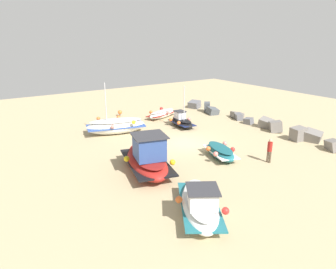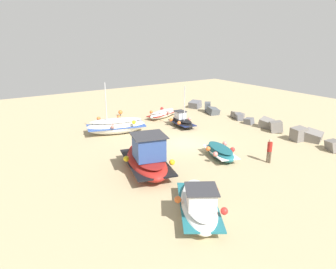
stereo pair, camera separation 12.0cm
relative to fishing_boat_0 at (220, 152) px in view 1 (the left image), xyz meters
name	(u,v)px [view 1 (the left image)]	position (x,y,z in m)	size (l,w,h in m)	color
ground_plane	(185,143)	(-3.76, -0.20, -0.44)	(54.88, 54.88, 0.00)	tan
fishing_boat_0	(220,152)	(0.00, 0.00, 0.00)	(3.56, 2.34, 0.86)	#1E6670
fishing_boat_1	(162,114)	(-11.54, 2.61, -0.01)	(2.50, 3.97, 0.90)	white
fishing_boat_2	(116,126)	(-9.20, -3.63, 0.25)	(3.18, 5.40, 4.46)	white
fishing_boat_3	(147,159)	(-0.75, -5.41, 0.43)	(5.76, 3.54, 2.58)	maroon
fishing_boat_4	(200,204)	(4.89, -5.82, 0.15)	(4.93, 3.95, 1.75)	white
fishing_boat_5	(182,122)	(-7.74, 2.32, 0.05)	(3.22, 1.93, 3.87)	black
person_walking	(270,149)	(2.45, 2.10, 0.51)	(0.32, 0.32, 1.66)	brown
breakwater_rocks	(265,124)	(-3.11, 8.33, -0.01)	(20.12, 2.67, 1.41)	slate
mooring_buoy_0	(120,112)	(-14.59, -0.70, -0.04)	(0.45, 0.45, 0.63)	#3F3F42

